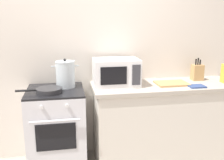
{
  "coord_description": "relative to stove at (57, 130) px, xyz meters",
  "views": [
    {
      "loc": [
        -0.22,
        -2.09,
        1.66
      ],
      "look_at": [
        0.26,
        0.6,
        1.0
      ],
      "focal_mm": 41.29,
      "sensor_mm": 36.0,
      "label": 1
    }
  ],
  "objects": [
    {
      "name": "knife_block",
      "position": [
        1.69,
        0.14,
        0.56
      ],
      "size": [
        0.13,
        0.1,
        0.27
      ],
      "color": "tan",
      "rests_on": "countertop_right"
    },
    {
      "name": "stove",
      "position": [
        0.0,
        0.0,
        0.0
      ],
      "size": [
        0.6,
        0.64,
        0.92
      ],
      "color": "silver",
      "rests_on": "ground_plane"
    },
    {
      "name": "oven_mitt",
      "position": [
        1.53,
        -0.16,
        0.47
      ],
      "size": [
        0.18,
        0.14,
        0.02
      ],
      "primitive_type": "cube",
      "color": "#33477A",
      "rests_on": "countertop_right"
    },
    {
      "name": "cutting_board",
      "position": [
        1.31,
        0.0,
        0.47
      ],
      "size": [
        0.36,
        0.26,
        0.02
      ],
      "primitive_type": "cube",
      "color": "tan",
      "rests_on": "countertop_right"
    },
    {
      "name": "back_wall",
      "position": [
        0.65,
        0.37,
        0.79
      ],
      "size": [
        4.4,
        0.1,
        2.5
      ],
      "primitive_type": "cube",
      "color": "silver",
      "rests_on": "ground_plane"
    },
    {
      "name": "stock_pot",
      "position": [
        0.11,
        0.09,
        0.6
      ],
      "size": [
        0.3,
        0.21,
        0.32
      ],
      "color": "silver",
      "rests_on": "stove"
    },
    {
      "name": "frying_pan",
      "position": [
        -0.06,
        -0.11,
        0.48
      ],
      "size": [
        0.46,
        0.26,
        0.05
      ],
      "color": "#28282B",
      "rests_on": "stove"
    },
    {
      "name": "lower_cabinet_right",
      "position": [
        1.25,
        0.02,
        -0.02
      ],
      "size": [
        1.64,
        0.56,
        0.88
      ],
      "primitive_type": "cube",
      "color": "beige",
      "rests_on": "ground_plane"
    },
    {
      "name": "countertop_right",
      "position": [
        1.25,
        0.02,
        0.44
      ],
      "size": [
        1.7,
        0.6,
        0.04
      ],
      "primitive_type": "cube",
      "color": "#ADA393",
      "rests_on": "lower_cabinet_right"
    },
    {
      "name": "microwave",
      "position": [
        0.67,
        0.08,
        0.61
      ],
      "size": [
        0.5,
        0.37,
        0.3
      ],
      "color": "white",
      "rests_on": "countertop_right"
    }
  ]
}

